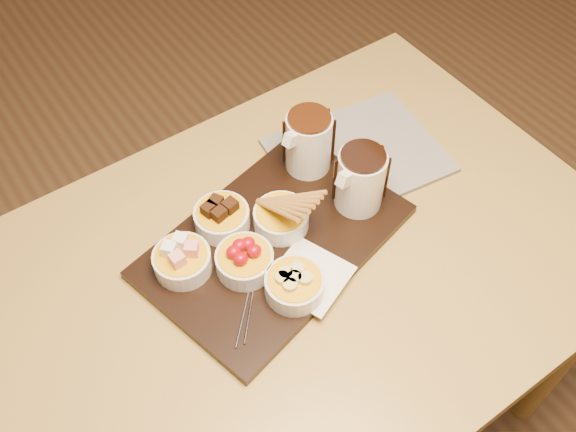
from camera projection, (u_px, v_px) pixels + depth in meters
ground at (287, 420)px, 1.72m from camera, size 5.00×5.00×0.00m
dining_table at (286, 296)px, 1.21m from camera, size 1.20×0.80×0.75m
serving_board at (274, 241)px, 1.15m from camera, size 0.52×0.40×0.02m
napkin at (310, 276)px, 1.09m from camera, size 0.16×0.16×0.00m
bowl_marshmallows at (182, 261)px, 1.09m from camera, size 0.10×0.10×0.04m
bowl_cake at (222, 218)px, 1.15m from camera, size 0.10×0.10×0.04m
bowl_strawberries at (245, 262)px, 1.09m from camera, size 0.10×0.10×0.04m
bowl_biscotti at (281, 219)px, 1.15m from camera, size 0.10×0.10×0.04m
bowl_bananas at (294, 286)px, 1.06m from camera, size 0.10×0.10×0.04m
pitcher_dark_chocolate at (360, 180)px, 1.15m from camera, size 0.11×0.11×0.12m
pitcher_milk_chocolate at (309, 143)px, 1.21m from camera, size 0.11×0.11×0.12m
fondue_skewers at (252, 278)px, 1.09m from camera, size 0.21×0.20×0.01m
newspaper at (358, 155)px, 1.29m from camera, size 0.35×0.30×0.01m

